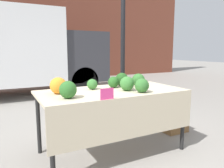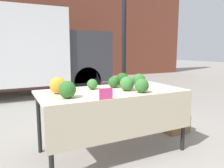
{
  "view_description": "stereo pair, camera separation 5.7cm",
  "coord_description": "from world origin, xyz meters",
  "px_view_note": "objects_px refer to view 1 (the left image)",
  "views": [
    {
      "loc": [
        -1.25,
        -2.39,
        1.31
      ],
      "look_at": [
        0.0,
        0.0,
        0.89
      ],
      "focal_mm": 35.0,
      "sensor_mm": 36.0,
      "label": 1
    },
    {
      "loc": [
        -1.2,
        -2.41,
        1.31
      ],
      "look_at": [
        0.0,
        0.0,
        0.89
      ],
      "focal_mm": 35.0,
      "sensor_mm": 36.0,
      "label": 2
    }
  ],
  "objects_px": {
    "orange_cauliflower": "(58,86)",
    "price_sign": "(107,94)",
    "parked_truck": "(20,50)",
    "produce_crate": "(174,123)"
  },
  "relations": [
    {
      "from": "orange_cauliflower",
      "to": "produce_crate",
      "type": "bearing_deg",
      "value": 1.7
    },
    {
      "from": "orange_cauliflower",
      "to": "parked_truck",
      "type": "bearing_deg",
      "value": 90.21
    },
    {
      "from": "price_sign",
      "to": "produce_crate",
      "type": "distance_m",
      "value": 1.76
    },
    {
      "from": "orange_cauliflower",
      "to": "produce_crate",
      "type": "height_order",
      "value": "orange_cauliflower"
    },
    {
      "from": "orange_cauliflower",
      "to": "produce_crate",
      "type": "xyz_separation_m",
      "value": [
        1.86,
        0.06,
        -0.76
      ]
    },
    {
      "from": "price_sign",
      "to": "orange_cauliflower",
      "type": "bearing_deg",
      "value": 125.31
    },
    {
      "from": "parked_truck",
      "to": "price_sign",
      "type": "distance_m",
      "value": 4.79
    },
    {
      "from": "parked_truck",
      "to": "produce_crate",
      "type": "bearing_deg",
      "value": -65.81
    },
    {
      "from": "parked_truck",
      "to": "produce_crate",
      "type": "xyz_separation_m",
      "value": [
        1.88,
        -4.18,
        -1.15
      ]
    },
    {
      "from": "orange_cauliflower",
      "to": "price_sign",
      "type": "bearing_deg",
      "value": -54.69
    }
  ]
}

